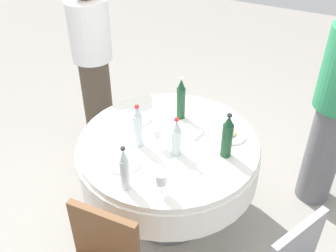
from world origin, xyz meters
TOP-DOWN VIEW (x-y plane):
  - ground_plane at (0.00, 0.00)m, footprint 10.00×10.00m
  - dining_table at (0.00, 0.00)m, footprint 1.24×1.24m
  - bottle_dark_green_right at (0.03, -0.39)m, footprint 0.07×0.07m
  - bottle_clear_near at (-0.09, -0.10)m, footprint 0.07×0.07m
  - bottle_dark_green_north at (0.29, 0.04)m, footprint 0.06×0.06m
  - bottle_clear_west at (-0.12, 0.16)m, footprint 0.06×0.06m
  - bottle_clear_left at (-0.49, 0.03)m, footprint 0.06×0.06m
  - wine_glass_west at (-0.44, -0.18)m, footprint 0.07×0.07m
  - wine_glass_left at (-0.08, 0.03)m, footprint 0.06×0.06m
  - plate_east at (0.15, 0.33)m, footprint 0.25×0.25m
  - plate_rear at (-0.32, 0.15)m, footprint 0.21×0.21m
  - plate_far at (0.23, -0.35)m, footprint 0.22×0.22m
  - knife_near at (0.42, -0.09)m, footprint 0.02×0.18m
  - folded_napkin at (0.15, -0.11)m, footprint 0.15×0.15m
  - person_right at (0.59, 1.00)m, footprint 0.34×0.34m

SIDE VIEW (x-z plane):
  - ground_plane at x=0.00m, z-range 0.00..0.00m
  - dining_table at x=0.00m, z-range 0.22..0.96m
  - knife_near at x=0.42m, z-range 0.74..0.74m
  - plate_east at x=0.15m, z-range 0.74..0.76m
  - plate_rear at x=-0.32m, z-range 0.74..0.76m
  - plate_far at x=0.23m, z-range 0.73..0.77m
  - folded_napkin at x=0.15m, z-range 0.74..0.76m
  - person_right at x=0.59m, z-range 0.04..1.61m
  - wine_glass_left at x=-0.08m, z-range 0.77..0.92m
  - wine_glass_west at x=-0.44m, z-range 0.77..0.92m
  - bottle_clear_near at x=-0.09m, z-range 0.73..1.00m
  - bottle_clear_left at x=-0.49m, z-range 0.73..1.02m
  - bottle_clear_west at x=-0.12m, z-range 0.73..1.03m
  - bottle_dark_green_right at x=0.03m, z-range 0.73..1.04m
  - bottle_dark_green_north at x=0.29m, z-range 0.73..1.05m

